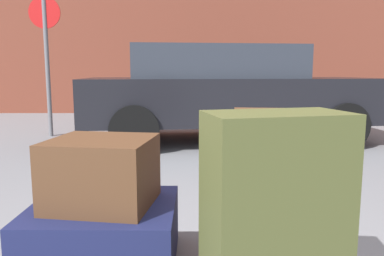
{
  "coord_description": "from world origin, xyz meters",
  "views": [
    {
      "loc": [
        0.01,
        -1.25,
        1.05
      ],
      "look_at": [
        0.0,
        1.2,
        0.69
      ],
      "focal_mm": 35.58,
      "sensor_mm": 36.0,
      "label": 1
    }
  ],
  "objects": [
    {
      "name": "suitcase_navy_center",
      "position": [
        -0.32,
        0.09,
        0.46
      ],
      "size": [
        0.53,
        0.47,
        0.23
      ],
      "primitive_type": "cube",
      "rotation": [
        0.0,
        0.0,
        -0.01
      ],
      "color": "#191E47",
      "rests_on": "luggage_cart"
    },
    {
      "name": "suitcase_brown_front_left",
      "position": [
        0.33,
        0.14,
        0.63
      ],
      "size": [
        0.35,
        0.3,
        0.57
      ],
      "primitive_type": "cube",
      "rotation": [
        0.0,
        0.0,
        -0.11
      ],
      "color": "#51331E",
      "rests_on": "luggage_cart"
    },
    {
      "name": "suitcase_olive_stacked_top",
      "position": [
        0.24,
        -0.23,
        0.64
      ],
      "size": [
        0.43,
        0.3,
        0.61
      ],
      "primitive_type": "cube",
      "rotation": [
        0.0,
        0.0,
        0.24
      ],
      "color": "#4C5128",
      "rests_on": "luggage_cart"
    },
    {
      "name": "duffel_bag_brown_topmost_pile",
      "position": [
        -0.32,
        0.09,
        0.69
      ],
      "size": [
        0.4,
        0.37,
        0.24
      ],
      "primitive_type": "cube",
      "rotation": [
        0.0,
        0.0,
        -0.15
      ],
      "color": "#51331E",
      "rests_on": "suitcase_navy_center"
    },
    {
      "name": "parked_car",
      "position": [
        0.52,
        4.54,
        0.76
      ],
      "size": [
        4.48,
        2.3,
        1.42
      ],
      "color": "black",
      "rests_on": "ground_plane"
    },
    {
      "name": "bicycle_leaning",
      "position": [
        4.26,
        7.28,
        0.37
      ],
      "size": [
        1.69,
        0.61,
        0.96
      ],
      "color": "black",
      "rests_on": "ground_plane"
    },
    {
      "name": "bollard_kerb_near",
      "position": [
        2.51,
        6.39,
        0.32
      ],
      "size": [
        0.22,
        0.22,
        0.64
      ],
      "primitive_type": "cylinder",
      "color": "#72665B",
      "rests_on": "ground_plane"
    },
    {
      "name": "no_parking_sign",
      "position": [
        -2.33,
        4.95,
        1.39
      ],
      "size": [
        0.5,
        0.07,
        2.23
      ],
      "color": "slate",
      "rests_on": "ground_plane"
    }
  ]
}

